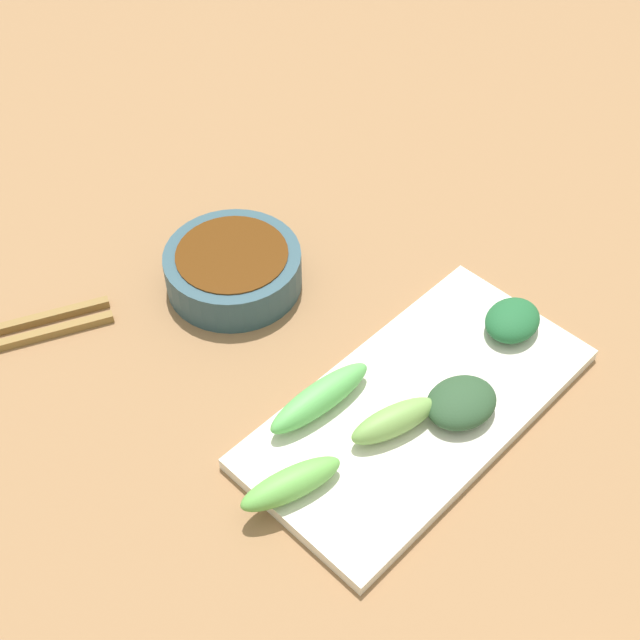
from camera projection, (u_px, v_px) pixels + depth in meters
The scene contains 8 objects.
tabletop at pixel (312, 358), 0.75m from camera, with size 2.10×2.10×0.02m, color #906844.
sauce_bowl at pixel (233, 267), 0.78m from camera, with size 0.12×0.12×0.04m.
serving_plate at pixel (418, 407), 0.69m from camera, with size 0.15×0.30×0.01m, color silver.
broccoli_leafy_0 at pixel (461, 403), 0.68m from camera, with size 0.05×0.06×0.02m, color #29482C.
broccoli_stalk_1 at pixel (394, 421), 0.66m from camera, with size 0.02×0.07×0.02m, color #74A24F.
broccoli_stalk_2 at pixel (320, 398), 0.68m from camera, with size 0.02×0.10×0.03m, color #5DB458.
broccoli_stalk_3 at pixel (291, 484), 0.63m from camera, with size 0.02×0.08×0.02m, color #63AD4A.
broccoli_leafy_4 at pixel (512, 320), 0.73m from camera, with size 0.04×0.05×0.02m, color #1F5C31.
Camera 1 is at (0.34, -0.34, 0.59)m, focal length 48.22 mm.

